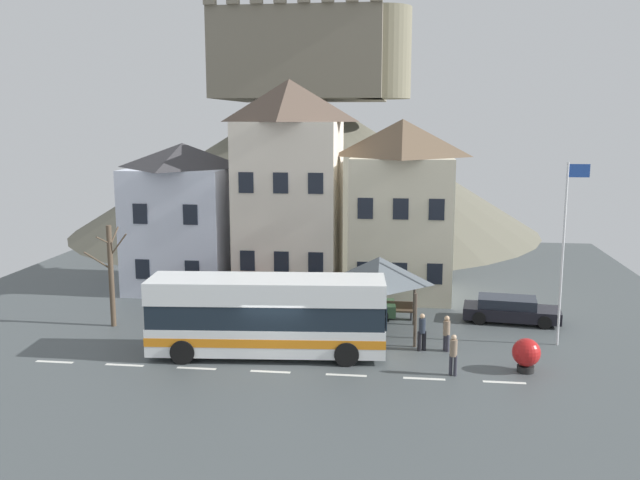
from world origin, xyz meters
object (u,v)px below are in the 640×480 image
(townhouse_02, at_px, (401,208))
(bus_shelter, at_px, (379,271))
(parked_car_01, at_px, (354,305))
(bare_tree_00, at_px, (111,274))
(hilltop_castle, at_px, (306,153))
(public_bench, at_px, (396,310))
(townhouse_00, at_px, (185,216))
(transit_bus, at_px, (267,317))
(townhouse_01, at_px, (290,188))
(pedestrian_01, at_px, (447,332))
(harbour_buoy, at_px, (526,354))
(pedestrian_02, at_px, (453,352))
(parked_car_00, at_px, (217,299))
(pedestrian_00, at_px, (422,332))
(flagpole, at_px, (565,242))
(parked_car_02, at_px, (510,310))

(townhouse_02, bearing_deg, bus_shelter, -96.63)
(parked_car_01, distance_m, bare_tree_00, 11.92)
(hilltop_castle, height_order, public_bench, hilltop_castle)
(bus_shelter, bearing_deg, townhouse_00, 145.75)
(transit_bus, relative_size, bare_tree_00, 2.04)
(townhouse_01, distance_m, pedestrian_01, 13.75)
(pedestrian_01, height_order, harbour_buoy, pedestrian_01)
(pedestrian_02, height_order, harbour_buoy, pedestrian_02)
(harbour_buoy, bearing_deg, townhouse_02, 113.27)
(townhouse_00, bearing_deg, transit_bus, -57.83)
(transit_bus, distance_m, public_bench, 8.13)
(townhouse_02, distance_m, pedestrian_01, 10.66)
(parked_car_00, xyz_separation_m, harbour_buoy, (14.47, -7.25, 0.16))
(townhouse_01, relative_size, pedestrian_00, 7.34)
(flagpole, relative_size, bare_tree_00, 1.64)
(flagpole, bearing_deg, townhouse_01, 148.59)
(transit_bus, height_order, public_bench, transit_bus)
(parked_car_02, bearing_deg, hilltop_castle, 123.79)
(townhouse_02, xyz_separation_m, hilltop_castle, (-8.71, 23.13, 1.92))
(pedestrian_02, height_order, public_bench, pedestrian_02)
(townhouse_02, height_order, pedestrian_01, townhouse_02)
(townhouse_02, bearing_deg, pedestrian_00, -83.79)
(pedestrian_00, height_order, pedestrian_02, pedestrian_02)
(flagpole, bearing_deg, bus_shelter, 175.80)
(pedestrian_01, distance_m, bare_tree_00, 15.87)
(harbour_buoy, height_order, bare_tree_00, bare_tree_00)
(townhouse_01, xyz_separation_m, townhouse_02, (6.28, 0.02, -1.09))
(parked_car_02, distance_m, public_bench, 5.55)
(parked_car_02, xyz_separation_m, flagpole, (1.64, -3.36, 3.98))
(transit_bus, xyz_separation_m, pedestrian_02, (7.59, -1.39, -0.75))
(pedestrian_02, bearing_deg, parked_car_01, 120.17)
(townhouse_00, distance_m, hilltop_castle, 23.20)
(townhouse_01, xyz_separation_m, bus_shelter, (5.40, -7.58, -3.00))
(townhouse_01, bearing_deg, pedestrian_00, -52.82)
(townhouse_00, bearing_deg, harbour_buoy, -34.54)
(townhouse_00, height_order, parked_car_00, townhouse_00)
(hilltop_castle, bearing_deg, pedestrian_01, -71.74)
(townhouse_01, bearing_deg, harbour_buoy, -46.01)
(hilltop_castle, xyz_separation_m, parked_car_00, (-0.70, -27.64, -6.25))
(parked_car_00, distance_m, public_bench, 9.33)
(pedestrian_01, bearing_deg, bus_shelter, 145.65)
(townhouse_02, relative_size, flagpole, 1.23)
(parked_car_00, bearing_deg, bare_tree_00, -146.20)
(townhouse_01, relative_size, flagpole, 1.50)
(pedestrian_00, relative_size, harbour_buoy, 1.21)
(townhouse_00, height_order, parked_car_02, townhouse_00)
(townhouse_02, relative_size, pedestrian_01, 6.30)
(townhouse_00, height_order, flagpole, townhouse_00)
(townhouse_01, xyz_separation_m, bare_tree_00, (-7.30, -7.90, -3.44))
(townhouse_00, xyz_separation_m, townhouse_01, (6.35, -0.42, 1.77))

